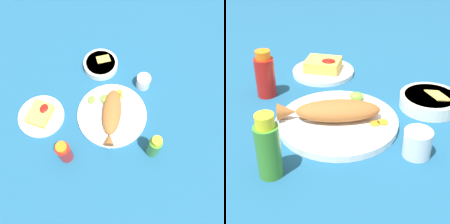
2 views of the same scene
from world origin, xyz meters
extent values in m
plane|color=navy|center=(0.00, 0.00, 0.00)|extent=(4.00, 4.00, 0.00)
cylinder|color=white|center=(0.00, 0.00, 0.01)|extent=(0.30, 0.30, 0.02)
ellipsoid|color=#935628|center=(0.00, 0.00, 0.04)|extent=(0.22, 0.13, 0.05)
cone|color=#935628|center=(-0.12, -0.03, 0.04)|extent=(0.06, 0.05, 0.04)
cube|color=silver|center=(-0.03, -0.01, 0.02)|extent=(0.11, 0.03, 0.00)
cube|color=silver|center=(-0.12, -0.03, 0.02)|extent=(0.07, 0.03, 0.00)
cube|color=silver|center=(-0.03, 0.04, 0.02)|extent=(0.11, 0.05, 0.00)
cube|color=silver|center=(-0.12, 0.01, 0.02)|extent=(0.07, 0.04, 0.00)
cylinder|color=orange|center=(0.11, 0.01, 0.02)|extent=(0.03, 0.03, 0.00)
cylinder|color=orange|center=(0.09, -0.01, 0.02)|extent=(0.02, 0.02, 0.00)
ellipsoid|color=#6BB233|center=(0.05, 0.06, 0.03)|extent=(0.04, 0.04, 0.02)
ellipsoid|color=#6BB233|center=(0.03, 0.11, 0.03)|extent=(0.04, 0.03, 0.02)
cylinder|color=#B21914|center=(-0.24, 0.11, 0.06)|extent=(0.06, 0.06, 0.11)
cylinder|color=orange|center=(-0.24, 0.11, 0.13)|extent=(0.04, 0.04, 0.02)
cylinder|color=#3D8428|center=(-0.10, -0.21, 0.06)|extent=(0.05, 0.05, 0.12)
cylinder|color=yellow|center=(-0.10, -0.21, 0.13)|extent=(0.04, 0.04, 0.03)
cylinder|color=silver|center=(0.20, -0.08, 0.03)|extent=(0.06, 0.06, 0.06)
cylinder|color=white|center=(0.20, -0.08, 0.01)|extent=(0.05, 0.05, 0.03)
cylinder|color=white|center=(-0.11, 0.29, 0.01)|extent=(0.20, 0.20, 0.01)
cube|color=gold|center=(-0.11, 0.29, 0.03)|extent=(0.11, 0.09, 0.04)
ellipsoid|color=#AD140F|center=(-0.09, 0.28, 0.05)|extent=(0.04, 0.04, 0.01)
cylinder|color=white|center=(0.23, 0.14, 0.02)|extent=(0.16, 0.16, 0.04)
cylinder|color=olive|center=(0.23, 0.14, 0.03)|extent=(0.14, 0.14, 0.01)
cube|color=gold|center=(0.25, 0.14, 0.04)|extent=(0.09, 0.09, 0.02)
camera|label=1|loc=(-0.43, -0.16, 1.01)|focal=40.00mm
camera|label=2|loc=(0.16, -0.71, 0.48)|focal=55.00mm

